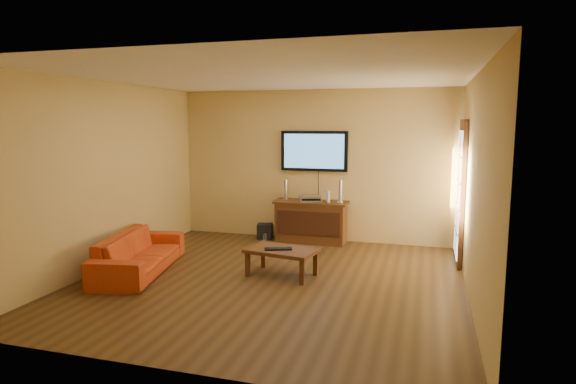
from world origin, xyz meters
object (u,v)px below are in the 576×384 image
at_px(television, 314,151).
at_px(keyboard, 278,249).
at_px(bottle, 265,238).
at_px(speaker_left, 286,191).
at_px(game_console, 328,196).
at_px(coffee_table, 282,252).
at_px(media_console, 311,222).
at_px(speaker_right, 340,192).
at_px(av_receiver, 311,199).
at_px(subwoofer, 265,231).
at_px(sofa, 139,246).

relative_size(television, keyboard, 3.02).
relative_size(bottle, keyboard, 0.45).
relative_size(speaker_left, game_console, 1.77).
distance_m(game_console, bottle, 1.35).
xyz_separation_m(coffee_table, keyboard, (-0.03, -0.05, 0.06)).
xyz_separation_m(media_console, speaker_left, (-0.48, 0.03, 0.53)).
bearing_deg(bottle, speaker_right, 12.81).
xyz_separation_m(speaker_right, av_receiver, (-0.53, 0.03, -0.14)).
distance_m(television, subwoofer, 1.73).
distance_m(av_receiver, subwoofer, 1.09).
distance_m(speaker_right, keyboard, 2.15).
bearing_deg(media_console, speaker_left, 176.17).
bearing_deg(speaker_right, television, 157.09).
distance_m(media_console, speaker_right, 0.75).
bearing_deg(television, speaker_right, -22.91).
xyz_separation_m(speaker_right, keyboard, (-0.49, -2.02, -0.53)).
xyz_separation_m(sofa, speaker_right, (2.46, 2.36, 0.55)).
bearing_deg(subwoofer, coffee_table, -77.61).
distance_m(television, speaker_left, 0.87).
relative_size(coffee_table, subwoofer, 3.86).
bearing_deg(subwoofer, sofa, -126.09).
bearing_deg(subwoofer, media_console, -15.34).
bearing_deg(av_receiver, media_console, -70.12).
bearing_deg(game_console, subwoofer, 155.72).
xyz_separation_m(television, subwoofer, (-0.88, -0.16, -1.48)).
height_order(subwoofer, bottle, subwoofer).
xyz_separation_m(media_console, av_receiver, (-0.01, 0.02, 0.41)).
relative_size(coffee_table, bottle, 5.72).
distance_m(sofa, bottle, 2.39).
bearing_deg(subwoofer, keyboard, -78.92).
xyz_separation_m(sofa, subwoofer, (1.05, 2.42, -0.23)).
relative_size(sofa, speaker_left, 5.20).
bearing_deg(speaker_right, media_console, 178.52).
bearing_deg(sofa, coffee_table, -90.63).
height_order(speaker_right, keyboard, speaker_right).
xyz_separation_m(television, bottle, (-0.77, -0.51, -1.53)).
relative_size(speaker_right, keyboard, 0.97).
xyz_separation_m(media_console, television, (0.00, 0.21, 1.24)).
relative_size(sofa, speaker_right, 4.84).
bearing_deg(coffee_table, media_console, 91.80).
height_order(speaker_right, av_receiver, speaker_right).
xyz_separation_m(subwoofer, bottle, (0.12, -0.35, -0.05)).
height_order(coffee_table, game_console, game_console).
relative_size(television, speaker_left, 3.34).
bearing_deg(television, game_console, -33.80).
height_order(television, speaker_right, television).
bearing_deg(coffee_table, game_console, 83.06).
distance_m(coffee_table, av_receiver, 2.06).
xyz_separation_m(speaker_right, game_console, (-0.22, 0.02, -0.08)).
distance_m(coffee_table, speaker_right, 2.11).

